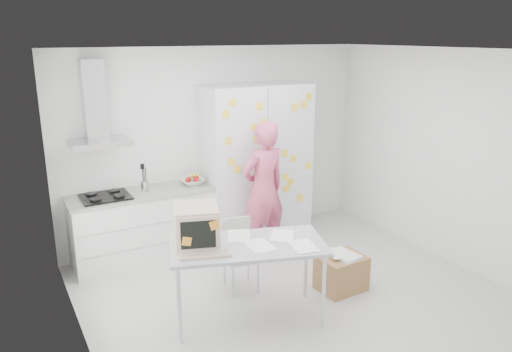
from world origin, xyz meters
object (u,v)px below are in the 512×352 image
person (264,190)px  cardboard_box (341,272)px  chair (239,250)px  desk (216,235)px

person → cardboard_box: size_ratio=3.39×
person → chair: bearing=34.7°
chair → desk: bearing=-128.5°
chair → cardboard_box: bearing=-25.5°
person → chair: (-0.71, -0.66, -0.43)m
person → cardboard_box: bearing=94.4°
desk → cardboard_box: (1.51, -0.13, -0.72)m
person → desk: person is taller
desk → chair: size_ratio=2.08×
desk → cardboard_box: desk is taller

